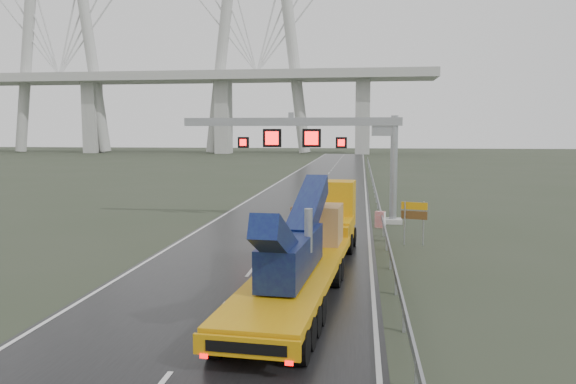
# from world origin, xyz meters

# --- Properties ---
(ground) EXTENTS (400.00, 400.00, 0.00)m
(ground) POSITION_xyz_m (0.00, 0.00, 0.00)
(ground) COLOR #2E3626
(ground) RESTS_ON ground
(road) EXTENTS (11.00, 200.00, 0.02)m
(road) POSITION_xyz_m (0.00, 40.00, 0.01)
(road) COLOR black
(road) RESTS_ON ground
(guardrail) EXTENTS (0.20, 140.00, 1.40)m
(guardrail) POSITION_xyz_m (6.10, 30.00, 0.70)
(guardrail) COLOR gray
(guardrail) RESTS_ON ground
(sign_gantry) EXTENTS (14.90, 1.20, 7.42)m
(sign_gantry) POSITION_xyz_m (2.10, 17.99, 5.61)
(sign_gantry) COLOR #A3A39E
(sign_gantry) RESTS_ON ground
(heavy_haul_truck) EXTENTS (3.90, 18.17, 4.24)m
(heavy_haul_truck) POSITION_xyz_m (2.75, 3.66, 1.64)
(heavy_haul_truck) COLOR #C9900B
(heavy_haul_truck) RESTS_ON ground
(exit_sign_pair) EXTENTS (1.37, 0.39, 2.39)m
(exit_sign_pair) POSITION_xyz_m (7.61, 10.64, 1.67)
(exit_sign_pair) COLOR #9FA3A7
(exit_sign_pair) RESTS_ON ground
(striped_barrier) EXTENTS (0.70, 0.54, 1.04)m
(striped_barrier) POSITION_xyz_m (6.00, 16.11, 0.52)
(striped_barrier) COLOR red
(striped_barrier) RESTS_ON ground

